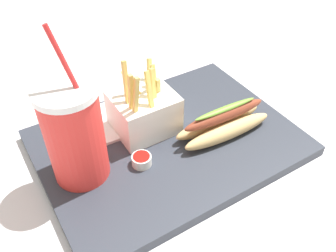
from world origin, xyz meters
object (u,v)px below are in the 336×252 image
at_px(soda_cup, 74,133).
at_px(hot_dog_1, 224,123).
at_px(ketchup_cup_1, 142,160).
at_px(fries_basket, 144,111).
at_px(napkin_stack, 88,128).

height_order(soda_cup, hot_dog_1, soda_cup).
bearing_deg(ketchup_cup_1, hot_dog_1, -3.38).
relative_size(fries_basket, hot_dog_1, 0.81).
bearing_deg(fries_basket, ketchup_cup_1, -121.95).
distance_m(soda_cup, napkin_stack, 0.13).
relative_size(fries_basket, ketchup_cup_1, 4.46).
bearing_deg(soda_cup, ketchup_cup_1, -21.57).
relative_size(soda_cup, ketchup_cup_1, 7.72).
distance_m(ketchup_cup_1, napkin_stack, 0.13).
distance_m(soda_cup, ketchup_cup_1, 0.12).
relative_size(ketchup_cup_1, napkin_stack, 0.26).
xyz_separation_m(soda_cup, napkin_stack, (0.05, 0.09, -0.08)).
distance_m(soda_cup, hot_dog_1, 0.26).
distance_m(soda_cup, fries_basket, 0.15).
height_order(hot_dog_1, ketchup_cup_1, hot_dog_1).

